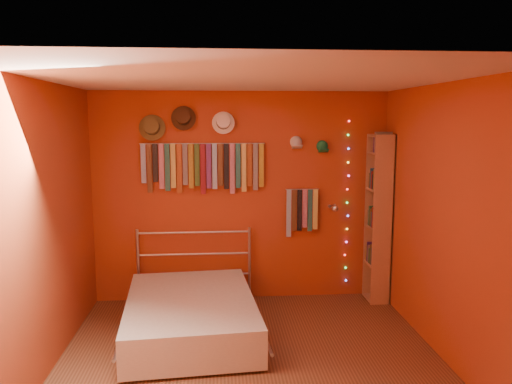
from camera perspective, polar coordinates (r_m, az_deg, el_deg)
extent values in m
plane|color=#542F1D|center=(4.69, -0.49, -19.30)|extent=(3.50, 3.50, 0.00)
cube|color=maroon|center=(5.97, -1.69, -0.57)|extent=(3.50, 0.02, 2.50)
cube|color=maroon|center=(4.71, 21.29, -3.56)|extent=(0.02, 3.50, 2.50)
cube|color=maroon|center=(4.49, -23.46, -4.25)|extent=(0.02, 3.50, 2.50)
cube|color=white|center=(4.16, -0.53, 12.82)|extent=(3.50, 3.50, 0.02)
cylinder|color=#B6B6BB|center=(5.85, -6.13, 5.52)|extent=(1.45, 0.01, 0.01)
cube|color=#7C96DD|center=(5.92, -12.75, 3.18)|extent=(0.06, 0.01, 0.46)
cube|color=#4C2B19|center=(5.90, -12.08, 2.65)|extent=(0.06, 0.01, 0.57)
cube|color=black|center=(5.88, -11.45, 3.26)|extent=(0.06, 0.01, 0.44)
cube|color=#C3618C|center=(5.89, -10.76, 2.88)|extent=(0.06, 0.01, 0.53)
cube|color=#1A5D55|center=(5.88, -10.10, 2.77)|extent=(0.06, 0.01, 0.55)
cube|color=#BAB44A|center=(5.87, -9.44, 2.95)|extent=(0.06, 0.01, 0.51)
cube|color=maroon|center=(5.88, -8.76, 2.66)|extent=(0.06, 0.01, 0.58)
cube|color=navy|center=(5.86, -8.10, 3.14)|extent=(0.06, 0.01, 0.48)
cube|color=olive|center=(5.85, -7.43, 2.95)|extent=(0.06, 0.01, 0.52)
cube|color=#2A5321|center=(5.86, -6.76, 3.09)|extent=(0.06, 0.01, 0.50)
cube|color=maroon|center=(5.86, -6.08, 2.62)|extent=(0.06, 0.01, 0.59)
cube|color=#481A69|center=(5.85, -5.42, 2.96)|extent=(0.06, 0.01, 0.52)
cube|color=#76A1D2|center=(5.86, -4.75, 2.93)|extent=(0.06, 0.01, 0.53)
cube|color=#4A2D18|center=(5.85, -4.08, 3.13)|extent=(0.06, 0.01, 0.49)
cube|color=black|center=(5.85, -3.40, 2.93)|extent=(0.06, 0.01, 0.53)
cube|color=#A3516B|center=(5.86, -2.73, 2.67)|extent=(0.06, 0.01, 0.59)
cube|color=#195659|center=(5.86, -2.06, 3.00)|extent=(0.06, 0.01, 0.52)
cube|color=tan|center=(5.86, -1.39, 2.78)|extent=(0.06, 0.01, 0.57)
cube|color=maroon|center=(5.87, -0.73, 3.10)|extent=(0.06, 0.01, 0.51)
cube|color=navy|center=(5.87, -0.05, 2.88)|extent=(0.06, 0.01, 0.55)
cube|color=olive|center=(5.87, 0.62, 3.07)|extent=(0.06, 0.01, 0.51)
cylinder|color=#B6B6BB|center=(5.99, 5.30, 0.30)|extent=(0.40, 0.01, 0.01)
cube|color=#78ADD5|center=(6.00, 3.77, -2.45)|extent=(0.06, 0.01, 0.58)
cube|color=#482A18|center=(6.00, 4.39, -2.11)|extent=(0.06, 0.01, 0.50)
cube|color=black|center=(6.00, 5.00, -2.09)|extent=(0.06, 0.01, 0.50)
cube|color=#A6537A|center=(6.02, 5.59, -1.89)|extent=(0.06, 0.01, 0.46)
cube|color=#174A51|center=(6.03, 6.19, -2.10)|extent=(0.06, 0.01, 0.51)
cube|color=#CED053|center=(6.04, 6.80, -2.00)|extent=(0.06, 0.01, 0.49)
cylinder|color=brown|center=(5.88, -11.78, 7.21)|extent=(0.30, 0.07, 0.30)
cylinder|color=brown|center=(5.83, -11.85, 7.32)|extent=(0.18, 0.15, 0.20)
cylinder|color=#332314|center=(5.85, -11.82, 7.26)|extent=(0.18, 0.06, 0.18)
cylinder|color=#412817|center=(5.84, -8.28, 8.35)|extent=(0.28, 0.07, 0.28)
cylinder|color=#412817|center=(5.80, -8.32, 8.46)|extent=(0.17, 0.14, 0.18)
cylinder|color=black|center=(5.82, -8.30, 8.41)|extent=(0.17, 0.06, 0.17)
cylinder|color=white|center=(5.83, -3.76, 7.90)|extent=(0.26, 0.07, 0.26)
cylinder|color=white|center=(5.79, -3.75, 8.00)|extent=(0.15, 0.13, 0.17)
cylinder|color=black|center=(5.81, -3.76, 7.95)|extent=(0.16, 0.05, 0.16)
ellipsoid|color=silver|center=(5.92, 4.59, 5.71)|extent=(0.16, 0.12, 0.16)
cube|color=silver|center=(5.83, 4.74, 5.18)|extent=(0.12, 0.09, 0.05)
ellipsoid|color=#1B7A44|center=(5.98, 7.56, 5.22)|extent=(0.16, 0.12, 0.16)
cube|color=#1B7A44|center=(5.89, 7.75, 4.71)|extent=(0.11, 0.08, 0.05)
sphere|color=#FF3333|center=(6.06, 10.59, 7.97)|extent=(0.02, 0.02, 0.02)
sphere|color=#33FF4C|center=(6.06, 10.48, 6.43)|extent=(0.02, 0.02, 0.02)
sphere|color=#4C66FF|center=(6.07, 10.52, 4.89)|extent=(0.02, 0.02, 0.02)
sphere|color=yellow|center=(6.08, 10.48, 3.35)|extent=(0.02, 0.02, 0.02)
sphere|color=#FF4CCC|center=(6.10, 10.54, 1.82)|extent=(0.02, 0.02, 0.02)
sphere|color=#FF3333|center=(6.12, 10.39, 0.30)|extent=(0.02, 0.02, 0.02)
sphere|color=#33FF4C|center=(6.14, 10.37, -1.21)|extent=(0.02, 0.02, 0.02)
sphere|color=#4C66FF|center=(6.18, 10.45, -2.70)|extent=(0.02, 0.02, 0.02)
sphere|color=yellow|center=(6.21, 10.36, -4.18)|extent=(0.02, 0.02, 0.02)
sphere|color=#FF4CCC|center=(6.24, 10.30, -5.65)|extent=(0.02, 0.02, 0.02)
sphere|color=#FF3333|center=(6.28, 10.11, -7.10)|extent=(0.02, 0.02, 0.02)
sphere|color=#33FF4C|center=(6.33, 10.20, -8.52)|extent=(0.02, 0.02, 0.02)
sphere|color=#4C66FF|center=(6.38, 10.24, -9.92)|extent=(0.02, 0.02, 0.02)
cylinder|color=#B6B6BB|center=(6.12, 8.42, -1.64)|extent=(0.04, 0.03, 0.04)
cylinder|color=#B6B6BB|center=(5.99, 8.71, -1.55)|extent=(0.02, 0.28, 0.09)
sphere|color=white|center=(5.85, 9.03, -1.89)|extent=(0.08, 0.08, 0.08)
cube|color=#A16D49|center=(5.95, 14.31, -3.30)|extent=(0.24, 0.02, 2.00)
cube|color=#A16D49|center=(6.25, 13.37, -2.72)|extent=(0.24, 0.02, 2.00)
cube|color=#A16D49|center=(6.14, 14.85, -2.98)|extent=(0.02, 0.34, 2.00)
cube|color=#A16D49|center=(6.36, 13.52, -11.69)|extent=(0.24, 0.32, 0.02)
cube|color=#A16D49|center=(6.23, 13.65, -7.97)|extent=(0.24, 0.32, 0.02)
cube|color=#A16D49|center=(6.12, 13.80, -3.92)|extent=(0.24, 0.32, 0.02)
cube|color=#A16D49|center=(6.04, 13.95, 0.25)|extent=(0.24, 0.32, 0.02)
cube|color=#A16D49|center=(6.00, 14.09, 4.32)|extent=(0.24, 0.32, 0.02)
cube|color=#A16D49|center=(5.99, 14.16, 6.23)|extent=(0.24, 0.32, 0.02)
cylinder|color=#B6B6BB|center=(6.12, -13.31, -8.29)|extent=(0.03, 0.03, 0.90)
cylinder|color=#B6B6BB|center=(6.06, -0.75, -8.22)|extent=(0.03, 0.03, 0.90)
cylinder|color=#B6B6BB|center=(6.09, -7.04, -9.37)|extent=(1.32, 0.02, 0.02)
cylinder|color=#B6B6BB|center=(6.01, -7.08, -7.06)|extent=(1.32, 0.02, 0.02)
cylinder|color=#B6B6BB|center=(5.95, -7.13, -4.60)|extent=(1.32, 0.02, 0.02)
cube|color=#BAB3A7|center=(5.24, -7.47, -13.78)|extent=(1.40, 1.89, 0.36)
cylinder|color=#B6B6BB|center=(5.32, -14.79, -13.86)|extent=(0.17, 1.79, 0.03)
cylinder|color=#B6B6BB|center=(5.25, -0.03, -13.87)|extent=(0.17, 1.79, 0.03)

